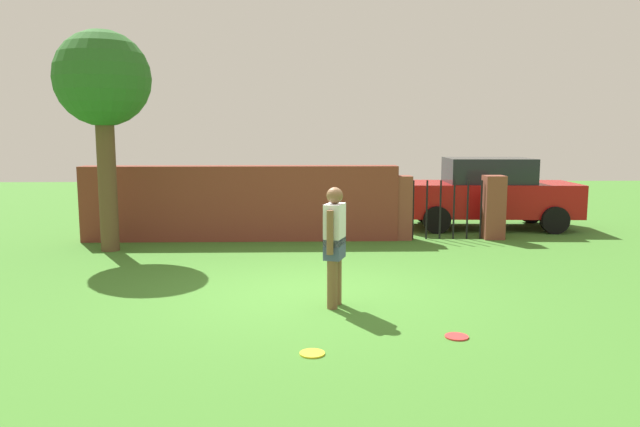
% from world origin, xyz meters
% --- Properties ---
extents(ground_plane, '(40.00, 40.00, 0.00)m').
position_xyz_m(ground_plane, '(0.00, 0.00, 0.00)').
color(ground_plane, '#3D7528').
extents(brick_wall, '(6.81, 0.50, 1.62)m').
position_xyz_m(brick_wall, '(-1.50, 4.39, 0.81)').
color(brick_wall, brown).
rests_on(brick_wall, ground).
extents(tree, '(1.84, 1.84, 4.29)m').
position_xyz_m(tree, '(-3.99, 3.28, 3.26)').
color(tree, brown).
rests_on(tree, ground).
extents(person, '(0.32, 0.52, 1.62)m').
position_xyz_m(person, '(0.27, -0.68, 0.90)').
color(person, brown).
rests_on(person, ground).
extents(fence_gate, '(2.49, 0.44, 1.40)m').
position_xyz_m(fence_gate, '(3.03, 4.39, 0.70)').
color(fence_gate, brown).
rests_on(fence_gate, ground).
extents(car, '(4.28, 2.09, 1.72)m').
position_xyz_m(car, '(4.38, 5.90, 0.86)').
color(car, '#A51111').
rests_on(car, ground).
extents(frisbee_yellow, '(0.27, 0.27, 0.02)m').
position_xyz_m(frisbee_yellow, '(-0.05, -2.44, 0.01)').
color(frisbee_yellow, yellow).
rests_on(frisbee_yellow, ground).
extents(frisbee_red, '(0.27, 0.27, 0.02)m').
position_xyz_m(frisbee_red, '(1.62, -1.96, 0.01)').
color(frisbee_red, red).
rests_on(frisbee_red, ground).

